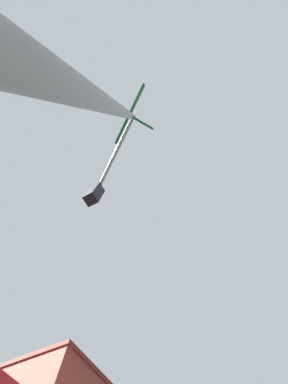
{
  "coord_description": "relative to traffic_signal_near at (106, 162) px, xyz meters",
  "views": [
    {
      "loc": [
        -6.44,
        -7.4,
        1.06
      ],
      "look_at": [
        -5.59,
        -6.97,
        3.62
      ],
      "focal_mm": 17.66,
      "sensor_mm": 36.0,
      "label": 1
    }
  ],
  "objects": [
    {
      "name": "traffic_signal_near",
      "position": [
        0.0,
        0.0,
        0.0
      ],
      "size": [
        1.76,
        2.36,
        6.32
      ],
      "color": "slate",
      "rests_on": "ground_plane"
    }
  ]
}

